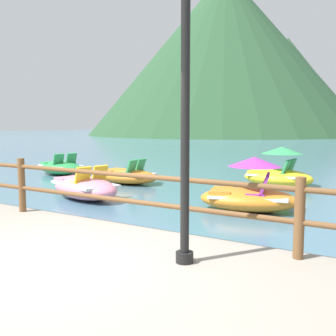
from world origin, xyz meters
name	(u,v)px	position (x,y,z in m)	size (l,w,h in m)	color
dock_railing	(131,191)	(0.00, 1.55, 0.98)	(23.92, 0.12, 0.95)	brown
lamp_post	(186,38)	(1.31, 0.77, 2.85)	(0.28, 0.28, 4.06)	black
pedal_boat_1	(249,193)	(0.47, 5.38, 0.41)	(2.42, 1.74, 1.23)	orange
pedal_boat_2	(61,167)	(-8.03, 7.86, 0.27)	(2.50, 1.93, 0.85)	green
pedal_boat_4	(128,176)	(-4.33, 7.26, 0.26)	(2.20, 1.23, 0.83)	orange
pedal_boat_5	(85,187)	(-3.72, 4.57, 0.31)	(2.69, 1.91, 0.90)	pink
pedal_boat_7	(278,173)	(0.13, 9.09, 0.44)	(2.23, 1.46, 1.26)	yellow
cliff_headland	(234,59)	(-24.26, 67.66, 14.18)	(51.11, 51.11, 30.23)	#284C2D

